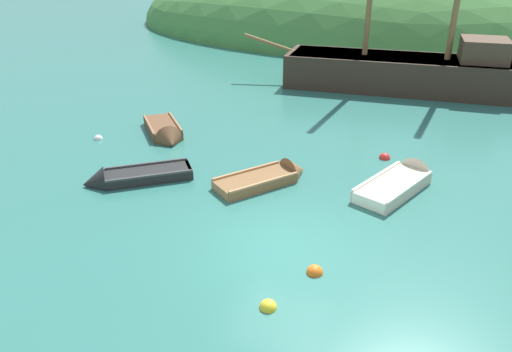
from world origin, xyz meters
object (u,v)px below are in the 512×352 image
(buoy_white, at_px, (98,139))
(buoy_red, at_px, (384,158))
(sailing_ship, at_px, (409,77))
(rowboat_far, at_px, (401,182))
(rowboat_outer_left, at_px, (165,133))
(buoy_yellow, at_px, (268,308))
(rowboat_portside, at_px, (270,179))
(buoy_orange, at_px, (315,273))
(rowboat_near_dock, at_px, (131,178))

(buoy_white, bearing_deg, buoy_red, 15.86)
(sailing_ship, xyz_separation_m, rowboat_far, (1.84, -11.60, -0.55))
(rowboat_outer_left, height_order, buoy_yellow, rowboat_outer_left)
(buoy_white, bearing_deg, sailing_ship, 52.07)
(rowboat_portside, distance_m, buoy_red, 4.62)
(rowboat_far, bearing_deg, rowboat_portside, 128.15)
(rowboat_far, height_order, buoy_red, rowboat_far)
(rowboat_portside, bearing_deg, buoy_yellow, -124.55)
(rowboat_portside, height_order, rowboat_far, rowboat_far)
(buoy_orange, bearing_deg, rowboat_outer_left, 145.10)
(rowboat_far, xyz_separation_m, buoy_orange, (-0.99, -5.52, -0.13))
(rowboat_far, bearing_deg, buoy_yellow, -174.56)
(buoy_yellow, distance_m, buoy_orange, 1.67)
(rowboat_outer_left, relative_size, rowboat_near_dock, 0.94)
(rowboat_portside, xyz_separation_m, buoy_yellow, (2.48, -5.59, -0.10))
(rowboat_portside, bearing_deg, buoy_orange, -111.85)
(rowboat_outer_left, height_order, rowboat_near_dock, rowboat_outer_left)
(rowboat_near_dock, xyz_separation_m, buoy_orange, (7.10, -2.02, -0.10))
(rowboat_portside, height_order, buoy_yellow, rowboat_portside)
(buoy_yellow, bearing_deg, rowboat_far, 78.23)
(rowboat_near_dock, distance_m, buoy_orange, 7.38)
(buoy_white, bearing_deg, rowboat_portside, -3.47)
(rowboat_portside, distance_m, buoy_white, 7.75)
(sailing_ship, bearing_deg, rowboat_near_dock, 58.38)
(rowboat_portside, distance_m, buoy_yellow, 6.12)
(rowboat_portside, height_order, rowboat_near_dock, rowboat_portside)
(sailing_ship, height_order, rowboat_outer_left, sailing_ship)
(sailing_ship, xyz_separation_m, buoy_orange, (0.85, -17.12, -0.68))
(buoy_white, xyz_separation_m, buoy_red, (10.73, 3.05, 0.00))
(buoy_orange, bearing_deg, rowboat_far, 79.84)
(buoy_white, height_order, buoy_red, buoy_red)
(rowboat_far, xyz_separation_m, buoy_yellow, (-1.48, -7.11, -0.13))
(rowboat_far, xyz_separation_m, buoy_white, (-11.70, -1.05, -0.13))
(sailing_ship, bearing_deg, buoy_red, 86.07)
(rowboat_outer_left, bearing_deg, rowboat_near_dock, -26.73)
(rowboat_portside, bearing_deg, rowboat_near_dock, 147.12)
(rowboat_outer_left, bearing_deg, rowboat_far, 41.09)
(rowboat_outer_left, bearing_deg, sailing_ship, 99.23)
(buoy_orange, bearing_deg, rowboat_portside, 126.63)
(rowboat_far, xyz_separation_m, buoy_red, (-0.97, 2.00, -0.13))
(buoy_yellow, height_order, buoy_red, buoy_red)
(buoy_yellow, distance_m, buoy_white, 11.88)
(buoy_yellow, bearing_deg, rowboat_outer_left, 136.79)
(rowboat_outer_left, distance_m, rowboat_near_dock, 4.15)
(rowboat_outer_left, bearing_deg, buoy_orange, 8.67)
(rowboat_outer_left, xyz_separation_m, buoy_yellow, (8.00, -7.52, -0.12))
(rowboat_far, bearing_deg, buoy_orange, -172.95)
(sailing_ship, xyz_separation_m, rowboat_outer_left, (-7.65, -11.19, -0.55))
(rowboat_outer_left, bearing_deg, rowboat_portside, 24.33)
(rowboat_portside, relative_size, rowboat_outer_left, 1.09)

